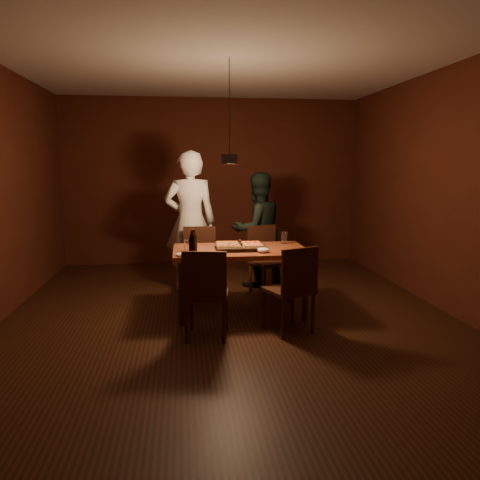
{
  "coord_description": "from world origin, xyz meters",
  "views": [
    {
      "loc": [
        -0.51,
        -5.06,
        1.69
      ],
      "look_at": [
        0.13,
        0.11,
        0.85
      ],
      "focal_mm": 35.0,
      "sensor_mm": 36.0,
      "label": 1
    }
  ],
  "objects": [
    {
      "name": "spatula",
      "position": [
        0.12,
        0.1,
        0.81
      ],
      "size": [
        0.14,
        0.25,
        0.04
      ],
      "primitive_type": null,
      "rotation": [
        0.0,
        0.0,
        -0.21
      ],
      "color": "silver",
      "rests_on": "pizza_tray"
    },
    {
      "name": "pizza_tray",
      "position": [
        0.13,
        0.09,
        0.77
      ],
      "size": [
        0.58,
        0.48,
        0.05
      ],
      "primitive_type": "cube",
      "rotation": [
        0.0,
        0.0,
        0.07
      ],
      "color": "silver",
      "rests_on": "dining_table"
    },
    {
      "name": "napkin",
      "position": [
        0.35,
        -0.17,
        0.78
      ],
      "size": [
        0.13,
        0.1,
        0.05
      ],
      "primitive_type": "ellipsoid",
      "color": "white",
      "rests_on": "dining_table"
    },
    {
      "name": "water_glass_right",
      "position": [
        0.7,
        0.39,
        0.82
      ],
      "size": [
        0.07,
        0.07,
        0.15
      ],
      "primitive_type": "cylinder",
      "color": "silver",
      "rests_on": "dining_table"
    },
    {
      "name": "chair_near_right",
      "position": [
        0.57,
        -0.63,
        0.54
      ],
      "size": [
        0.54,
        0.54,
        0.49
      ],
      "rotation": [
        0.0,
        0.0,
        0.37
      ],
      "color": "#38190F",
      "rests_on": "floor"
    },
    {
      "name": "pizza_meat",
      "position": [
        -0.01,
        0.1,
        0.81
      ],
      "size": [
        0.26,
        0.4,
        0.02
      ],
      "primitive_type": "cube",
      "rotation": [
        0.0,
        0.0,
        -0.02
      ],
      "color": "maroon",
      "rests_on": "pizza_tray"
    },
    {
      "name": "water_glass_left",
      "position": [
        -0.47,
        0.04,
        0.81
      ],
      "size": [
        0.08,
        0.08,
        0.12
      ],
      "primitive_type": "cylinder",
      "color": "silver",
      "rests_on": "dining_table"
    },
    {
      "name": "plate_slice",
      "position": [
        -0.47,
        -0.21,
        0.76
      ],
      "size": [
        0.23,
        0.23,
        0.03
      ],
      "color": "white",
      "rests_on": "dining_table"
    },
    {
      "name": "diner_dark",
      "position": [
        0.52,
        1.32,
        0.79
      ],
      "size": [
        0.93,
        0.84,
        1.59
      ],
      "primitive_type": "imported",
      "rotation": [
        0.0,
        0.0,
        3.5
      ],
      "color": "black",
      "rests_on": "floor"
    },
    {
      "name": "room_shell",
      "position": [
        0.0,
        0.0,
        1.4
      ],
      "size": [
        6.0,
        6.0,
        6.0
      ],
      "color": "#3B1B10",
      "rests_on": "ground"
    },
    {
      "name": "chair_near_left",
      "position": [
        -0.31,
        -0.69,
        0.54
      ],
      "size": [
        0.48,
        0.48,
        0.49
      ],
      "rotation": [
        0.0,
        0.0,
        -0.15
      ],
      "color": "#38190F",
      "rests_on": "floor"
    },
    {
      "name": "pendant_lamp",
      "position": [
        0.0,
        0.0,
        1.76
      ],
      "size": [
        0.18,
        0.18,
        1.1
      ],
      "color": "black",
      "rests_on": "ceiling"
    },
    {
      "name": "chair_far_right",
      "position": [
        0.57,
        0.9,
        0.54
      ],
      "size": [
        0.55,
        0.55,
        0.49
      ],
      "rotation": [
        0.0,
        0.0,
        3.52
      ],
      "color": "#38190F",
      "rests_on": "floor"
    },
    {
      "name": "diner_white",
      "position": [
        -0.41,
        1.23,
        0.94
      ],
      "size": [
        0.69,
        0.46,
        1.87
      ],
      "primitive_type": "imported",
      "rotation": [
        0.0,
        0.0,
        3.13
      ],
      "color": "white",
      "rests_on": "floor"
    },
    {
      "name": "dining_table",
      "position": [
        0.13,
        0.11,
        0.68
      ],
      "size": [
        1.5,
        0.9,
        0.75
      ],
      "color": "brown",
      "rests_on": "floor"
    },
    {
      "name": "chair_far_left",
      "position": [
        -0.3,
        0.89,
        0.54
      ],
      "size": [
        0.43,
        0.43,
        0.49
      ],
      "rotation": [
        0.0,
        0.0,
        3.11
      ],
      "color": "#38190F",
      "rests_on": "floor"
    },
    {
      "name": "pizza_cheese",
      "position": [
        0.26,
        0.08,
        0.81
      ],
      "size": [
        0.23,
        0.36,
        0.02
      ],
      "primitive_type": "cube",
      "rotation": [
        0.0,
        0.0,
        0.02
      ],
      "color": "gold",
      "rests_on": "pizza_tray"
    },
    {
      "name": "beer_bottle_b",
      "position": [
        -0.4,
        -0.19,
        0.89
      ],
      "size": [
        0.07,
        0.07,
        0.27
      ],
      "color": "black",
      "rests_on": "dining_table"
    },
    {
      "name": "beer_bottle_a",
      "position": [
        -0.42,
        -0.23,
        0.89
      ],
      "size": [
        0.07,
        0.07,
        0.27
      ],
      "color": "black",
      "rests_on": "dining_table"
    }
  ]
}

